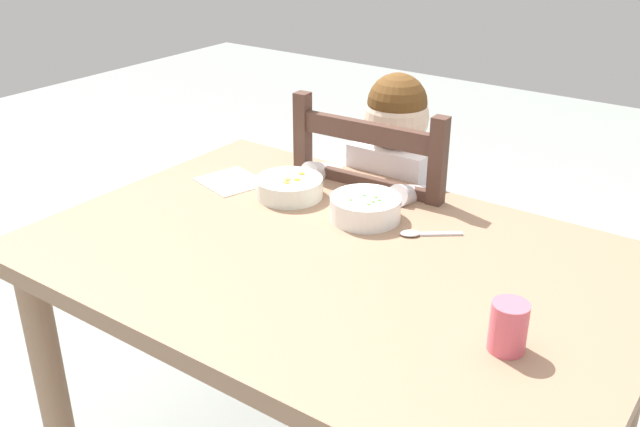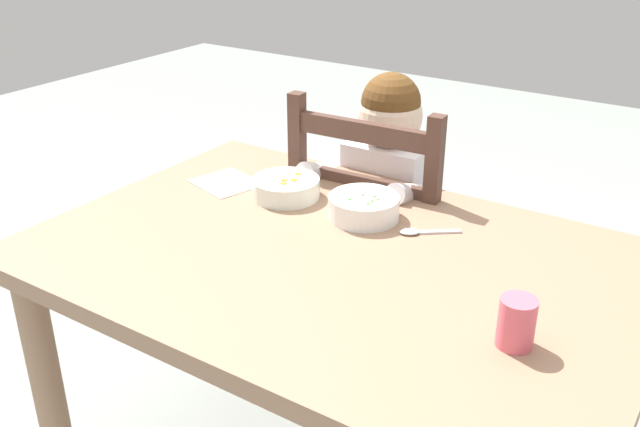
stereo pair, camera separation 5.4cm
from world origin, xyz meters
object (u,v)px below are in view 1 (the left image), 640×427
at_px(child_figure, 388,194).
at_px(bowl_of_peas, 365,207).
at_px(dining_chair, 387,253).
at_px(bowl_of_carrots, 289,187).
at_px(dining_table, 333,295).
at_px(drinking_cup, 508,327).
at_px(spoon, 419,233).

distance_m(child_figure, bowl_of_peas, 0.33).
distance_m(dining_chair, bowl_of_peas, 0.43).
distance_m(bowl_of_peas, bowl_of_carrots, 0.22).
bearing_deg(bowl_of_carrots, dining_table, -35.17).
height_order(dining_table, drinking_cup, drinking_cup).
bearing_deg(drinking_cup, bowl_of_peas, 147.65).
height_order(child_figure, bowl_of_peas, child_figure).
relative_size(dining_table, dining_chair, 1.37).
height_order(dining_table, child_figure, child_figure).
bearing_deg(bowl_of_carrots, dining_chair, 69.57).
distance_m(dining_table, drinking_cup, 0.46).
bearing_deg(child_figure, bowl_of_peas, -69.53).
relative_size(child_figure, drinking_cup, 10.97).
bearing_deg(dining_table, child_figure, 106.95).
bearing_deg(bowl_of_peas, dining_chair, 109.61).
height_order(dining_table, dining_chair, dining_chair).
bearing_deg(bowl_of_peas, spoon, -0.99).
xyz_separation_m(dining_chair, bowl_of_peas, (0.11, -0.30, 0.28)).
bearing_deg(dining_chair, spoon, -50.62).
relative_size(dining_chair, bowl_of_carrots, 5.61).
height_order(dining_chair, drinking_cup, dining_chair).
bearing_deg(bowl_of_carrots, child_figure, 69.55).
bearing_deg(dining_table, drinking_cup, -14.70).
xyz_separation_m(bowl_of_peas, drinking_cup, (0.46, -0.29, 0.02)).
bearing_deg(drinking_cup, bowl_of_carrots, 156.82).
xyz_separation_m(child_figure, bowl_of_peas, (0.11, -0.29, 0.10)).
bearing_deg(drinking_cup, spoon, 137.70).
distance_m(dining_chair, drinking_cup, 0.87).
relative_size(dining_chair, bowl_of_peas, 5.68).
height_order(dining_table, spoon, spoon).
distance_m(dining_table, dining_chair, 0.52).
xyz_separation_m(dining_chair, bowl_of_carrots, (-0.11, -0.30, 0.28)).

